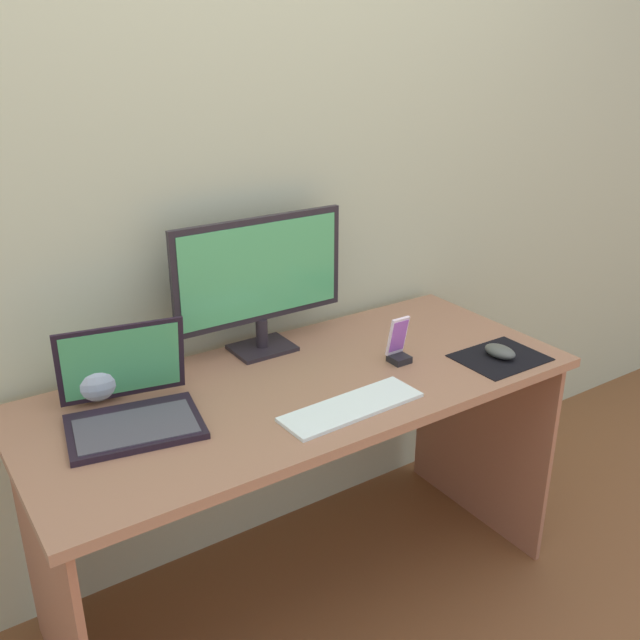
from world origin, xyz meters
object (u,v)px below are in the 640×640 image
(mouse, at_px, (500,351))
(phone_in_dock, at_px, (398,346))
(keyboard_external, at_px, (352,407))
(monitor, at_px, (260,278))
(laptop, at_px, (130,404))
(fishbowl, at_px, (95,372))

(mouse, height_order, phone_in_dock, phone_in_dock)
(keyboard_external, bearing_deg, monitor, 89.52)
(laptop, relative_size, phone_in_dock, 2.62)
(phone_in_dock, bearing_deg, keyboard_external, -151.38)
(laptop, bearing_deg, fishbowl, 100.68)
(monitor, relative_size, keyboard_external, 1.41)
(mouse, bearing_deg, monitor, 135.01)
(phone_in_dock, bearing_deg, fishbowl, 161.28)
(mouse, relative_size, phone_in_dock, 0.72)
(monitor, height_order, mouse, monitor)
(laptop, distance_m, fishbowl, 0.17)
(fishbowl, bearing_deg, laptop, -79.32)
(keyboard_external, bearing_deg, phone_in_dock, 26.48)
(keyboard_external, relative_size, mouse, 3.86)
(monitor, bearing_deg, phone_in_dock, -44.99)
(fishbowl, distance_m, keyboard_external, 0.67)
(mouse, bearing_deg, laptop, 159.67)
(mouse, bearing_deg, phone_in_dock, 144.01)
(fishbowl, distance_m, mouse, 1.14)
(phone_in_dock, bearing_deg, mouse, -29.32)
(fishbowl, relative_size, phone_in_dock, 1.12)
(monitor, xyz_separation_m, fishbowl, (-0.51, -0.02, -0.16))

